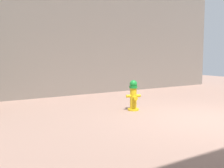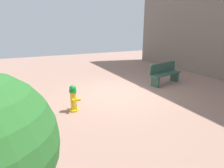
# 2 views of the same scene
# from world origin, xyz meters

# --- Properties ---
(ground_plane) EXTENTS (23.40, 23.40, 0.00)m
(ground_plane) POSITION_xyz_m (0.00, 0.00, 0.00)
(ground_plane) COLOR #9E7A6B
(fire_hydrant) EXTENTS (0.38, 0.40, 0.83)m
(fire_hydrant) POSITION_xyz_m (1.97, 0.80, 0.41)
(fire_hydrant) COLOR gold
(fire_hydrant) RESTS_ON ground_plane
(bench_near) EXTENTS (1.84, 0.83, 0.95)m
(bench_near) POSITION_xyz_m (-2.51, -0.30, 0.50)
(bench_near) COLOR #33594C
(bench_near) RESTS_ON ground_plane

